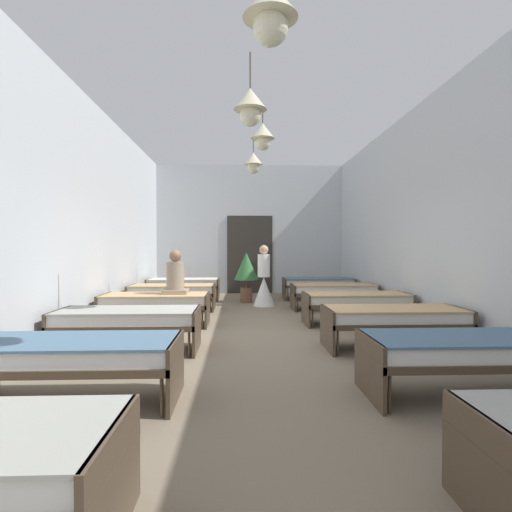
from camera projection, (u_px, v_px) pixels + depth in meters
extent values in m
cube|color=#7A6B56|center=(259.00, 339.00, 6.54)|extent=(6.35, 13.02, 0.10)
cube|color=silver|center=(250.00, 229.00, 12.80)|extent=(6.15, 0.20, 3.98)
cube|color=silver|center=(69.00, 211.00, 6.38)|extent=(0.20, 12.42, 3.98)
cube|color=silver|center=(443.00, 212.00, 6.62)|extent=(0.20, 12.42, 3.98)
cube|color=#2D2823|center=(250.00, 254.00, 12.70)|extent=(1.40, 0.06, 2.40)
cone|color=beige|center=(270.00, 0.00, 3.22)|extent=(0.44, 0.44, 0.28)
sphere|color=beige|center=(270.00, 28.00, 3.22)|extent=(0.28, 0.28, 0.28)
cylinder|color=brown|center=(250.00, 70.00, 5.38)|extent=(0.02, 0.02, 0.46)
cone|color=beige|center=(250.00, 99.00, 5.38)|extent=(0.44, 0.44, 0.28)
sphere|color=beige|center=(250.00, 116.00, 5.39)|extent=(0.28, 0.28, 0.28)
cylinder|color=brown|center=(263.00, 116.00, 7.56)|extent=(0.02, 0.02, 0.26)
cone|color=beige|center=(263.00, 131.00, 7.56)|extent=(0.44, 0.44, 0.28)
sphere|color=beige|center=(263.00, 143.00, 7.57)|extent=(0.28, 0.28, 0.28)
cylinder|color=brown|center=(253.00, 146.00, 9.72)|extent=(0.02, 0.02, 0.30)
cone|color=beige|center=(253.00, 159.00, 9.73)|extent=(0.44, 0.44, 0.28)
sphere|color=beige|center=(253.00, 168.00, 9.73)|extent=(0.28, 0.28, 0.28)
cylinder|color=#473828|center=(123.00, 470.00, 2.28)|extent=(0.03, 0.03, 0.34)
cube|color=#473828|center=(114.00, 487.00, 1.92)|extent=(0.04, 0.84, 0.57)
cylinder|color=#473828|center=(460.00, 463.00, 2.35)|extent=(0.03, 0.03, 0.34)
cube|color=#473828|center=(489.00, 478.00, 1.99)|extent=(0.04, 0.84, 0.57)
cylinder|color=#473828|center=(162.00, 397.00, 3.39)|extent=(0.03, 0.03, 0.34)
cylinder|color=#473828|center=(175.00, 371.00, 4.11)|extent=(0.03, 0.03, 0.34)
cube|color=#473828|center=(73.00, 361.00, 3.71)|extent=(1.90, 0.84, 0.07)
cube|color=#473828|center=(176.00, 370.00, 3.75)|extent=(0.04, 0.84, 0.57)
cube|color=white|center=(72.00, 350.00, 3.71)|extent=(1.82, 0.78, 0.14)
cube|color=slate|center=(72.00, 341.00, 3.71)|extent=(1.86, 0.82, 0.02)
cylinder|color=#473828|center=(390.00, 394.00, 3.47)|extent=(0.03, 0.03, 0.34)
cylinder|color=#473828|center=(364.00, 369.00, 4.18)|extent=(0.03, 0.03, 0.34)
cube|color=#473828|center=(467.00, 357.00, 3.86)|extent=(1.90, 0.84, 0.07)
cube|color=#473828|center=(369.00, 368.00, 3.82)|extent=(0.04, 0.84, 0.57)
cube|color=white|center=(467.00, 346.00, 3.85)|extent=(1.82, 0.78, 0.14)
cube|color=slate|center=(467.00, 337.00, 3.85)|extent=(1.86, 0.82, 0.02)
cylinder|color=#473828|center=(50.00, 346.00, 5.16)|extent=(0.03, 0.03, 0.34)
cylinder|color=#473828|center=(74.00, 334.00, 5.87)|extent=(0.03, 0.03, 0.34)
cylinder|color=#473828|center=(189.00, 345.00, 5.22)|extent=(0.03, 0.03, 0.34)
cylinder|color=#473828|center=(195.00, 333.00, 5.94)|extent=(0.03, 0.03, 0.34)
cube|color=#473828|center=(128.00, 324.00, 5.55)|extent=(1.90, 0.84, 0.07)
cube|color=#473828|center=(58.00, 331.00, 5.51)|extent=(0.04, 0.84, 0.57)
cube|color=#473828|center=(197.00, 330.00, 5.58)|extent=(0.04, 0.84, 0.57)
cube|color=white|center=(128.00, 316.00, 5.54)|extent=(1.82, 0.78, 0.14)
cube|color=#9E9E93|center=(128.00, 310.00, 5.54)|extent=(1.86, 0.82, 0.02)
cylinder|color=#473828|center=(338.00, 343.00, 5.30)|extent=(0.03, 0.03, 0.34)
cylinder|color=#473828|center=(326.00, 332.00, 6.02)|extent=(0.03, 0.03, 0.34)
cylinder|color=#473828|center=(469.00, 342.00, 5.37)|extent=(0.03, 0.03, 0.34)
cylinder|color=#473828|center=(442.00, 331.00, 6.09)|extent=(0.03, 0.03, 0.34)
cube|color=#473828|center=(394.00, 322.00, 5.69)|extent=(1.90, 0.84, 0.07)
cube|color=#473828|center=(327.00, 329.00, 5.65)|extent=(0.04, 0.84, 0.57)
cube|color=#473828|center=(459.00, 328.00, 5.73)|extent=(0.04, 0.84, 0.57)
cube|color=white|center=(394.00, 314.00, 5.69)|extent=(1.82, 0.78, 0.14)
cube|color=tan|center=(394.00, 309.00, 5.69)|extent=(1.86, 0.82, 0.02)
cylinder|color=#473828|center=(100.00, 320.00, 6.99)|extent=(0.03, 0.03, 0.34)
cylinder|color=#473828|center=(113.00, 313.00, 7.71)|extent=(0.03, 0.03, 0.34)
cylinder|color=#473828|center=(202.00, 319.00, 7.06)|extent=(0.03, 0.03, 0.34)
cylinder|color=#473828|center=(206.00, 313.00, 7.78)|extent=(0.03, 0.03, 0.34)
cube|color=#473828|center=(156.00, 305.00, 7.38)|extent=(1.90, 0.84, 0.07)
cube|color=#473828|center=(104.00, 310.00, 7.34)|extent=(0.04, 0.84, 0.57)
cube|color=#473828|center=(207.00, 310.00, 7.42)|extent=(0.04, 0.84, 0.57)
cube|color=silver|center=(156.00, 299.00, 7.38)|extent=(1.82, 0.78, 0.14)
cube|color=tan|center=(156.00, 295.00, 7.38)|extent=(1.86, 0.82, 0.02)
cylinder|color=#473828|center=(313.00, 319.00, 7.13)|extent=(0.03, 0.03, 0.34)
cylinder|color=#473828|center=(306.00, 312.00, 7.85)|extent=(0.03, 0.03, 0.34)
cylinder|color=#473828|center=(411.00, 318.00, 7.20)|extent=(0.03, 0.03, 0.34)
cylinder|color=#473828|center=(395.00, 312.00, 7.92)|extent=(0.03, 0.03, 0.34)
cube|color=#473828|center=(356.00, 304.00, 7.52)|extent=(1.90, 0.84, 0.07)
cube|color=#473828|center=(306.00, 309.00, 7.49)|extent=(0.04, 0.84, 0.57)
cube|color=#473828|center=(406.00, 308.00, 7.56)|extent=(0.04, 0.84, 0.57)
cube|color=silver|center=(356.00, 298.00, 7.52)|extent=(1.82, 0.78, 0.14)
cube|color=tan|center=(356.00, 294.00, 7.52)|extent=(1.86, 0.82, 0.02)
cylinder|color=#473828|center=(129.00, 305.00, 8.82)|extent=(0.03, 0.03, 0.34)
cylinder|color=#473828|center=(137.00, 301.00, 9.54)|extent=(0.03, 0.03, 0.34)
cylinder|color=#473828|center=(210.00, 305.00, 8.89)|extent=(0.03, 0.03, 0.34)
cylinder|color=#473828|center=(212.00, 300.00, 9.61)|extent=(0.03, 0.03, 0.34)
cube|color=#473828|center=(172.00, 294.00, 9.21)|extent=(1.90, 0.84, 0.07)
cube|color=#473828|center=(131.00, 298.00, 9.18)|extent=(0.04, 0.84, 0.57)
cube|color=#473828|center=(214.00, 297.00, 9.25)|extent=(0.04, 0.84, 0.57)
cube|color=white|center=(172.00, 289.00, 9.21)|extent=(1.82, 0.78, 0.14)
cube|color=tan|center=(172.00, 285.00, 9.21)|extent=(1.86, 0.82, 0.02)
cylinder|color=#473828|center=(298.00, 304.00, 8.97)|extent=(0.03, 0.03, 0.34)
cylinder|color=#473828|center=(293.00, 300.00, 9.69)|extent=(0.03, 0.03, 0.34)
cylinder|color=#473828|center=(376.00, 304.00, 9.04)|extent=(0.03, 0.03, 0.34)
cylinder|color=#473828|center=(366.00, 300.00, 9.76)|extent=(0.03, 0.03, 0.34)
cube|color=#473828|center=(333.00, 293.00, 9.36)|extent=(1.90, 0.84, 0.07)
cube|color=#473828|center=(293.00, 297.00, 9.32)|extent=(0.04, 0.84, 0.57)
cube|color=#473828|center=(373.00, 297.00, 9.40)|extent=(0.04, 0.84, 0.57)
cube|color=white|center=(333.00, 288.00, 9.36)|extent=(1.82, 0.78, 0.14)
cube|color=tan|center=(333.00, 285.00, 9.35)|extent=(1.86, 0.82, 0.02)
cylinder|color=#473828|center=(148.00, 295.00, 10.66)|extent=(0.03, 0.03, 0.34)
cylinder|color=#473828|center=(154.00, 292.00, 11.38)|extent=(0.03, 0.03, 0.34)
cylinder|color=#473828|center=(215.00, 295.00, 10.73)|extent=(0.03, 0.03, 0.34)
cylinder|color=#473828|center=(217.00, 292.00, 11.45)|extent=(0.03, 0.03, 0.34)
cube|color=#473828|center=(184.00, 286.00, 11.05)|extent=(1.90, 0.84, 0.07)
cube|color=#473828|center=(149.00, 289.00, 11.01)|extent=(0.04, 0.84, 0.57)
cube|color=#473828|center=(218.00, 289.00, 11.09)|extent=(0.04, 0.84, 0.57)
cube|color=silver|center=(184.00, 282.00, 11.05)|extent=(1.82, 0.78, 0.14)
cube|color=beige|center=(184.00, 279.00, 11.04)|extent=(1.86, 0.82, 0.02)
cylinder|color=#473828|center=(288.00, 295.00, 10.80)|extent=(0.03, 0.03, 0.34)
cylinder|color=#473828|center=(285.00, 292.00, 11.52)|extent=(0.03, 0.03, 0.34)
cylinder|color=#473828|center=(353.00, 294.00, 10.87)|extent=(0.03, 0.03, 0.34)
cylinder|color=#473828|center=(346.00, 291.00, 11.59)|extent=(0.03, 0.03, 0.34)
cube|color=#473828|center=(318.00, 285.00, 11.19)|extent=(1.90, 0.84, 0.07)
cube|color=#473828|center=(284.00, 289.00, 11.16)|extent=(0.04, 0.84, 0.57)
cube|color=#473828|center=(352.00, 289.00, 11.23)|extent=(0.04, 0.84, 0.57)
cube|color=silver|center=(318.00, 282.00, 11.19)|extent=(1.82, 0.78, 0.14)
cube|color=slate|center=(318.00, 279.00, 11.19)|extent=(1.86, 0.82, 0.02)
cone|color=white|center=(264.00, 291.00, 9.91)|extent=(0.52, 0.52, 0.70)
cylinder|color=white|center=(264.00, 266.00, 9.90)|extent=(0.30, 0.30, 0.55)
sphere|color=tan|center=(264.00, 250.00, 9.89)|extent=(0.22, 0.22, 0.22)
cone|color=white|center=(264.00, 247.00, 9.89)|extent=(0.18, 0.18, 0.10)
cylinder|color=gray|center=(175.00, 278.00, 7.42)|extent=(0.32, 0.32, 0.58)
cube|color=gray|center=(175.00, 291.00, 7.42)|extent=(0.44, 0.44, 0.08)
sphere|color=#846047|center=(175.00, 256.00, 7.41)|extent=(0.22, 0.22, 0.22)
cylinder|color=brown|center=(246.00, 295.00, 10.54)|extent=(0.32, 0.32, 0.38)
cylinder|color=brown|center=(246.00, 284.00, 10.54)|extent=(0.06, 0.06, 0.20)
cone|color=#2D6633|center=(246.00, 266.00, 10.53)|extent=(0.62, 0.62, 0.70)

